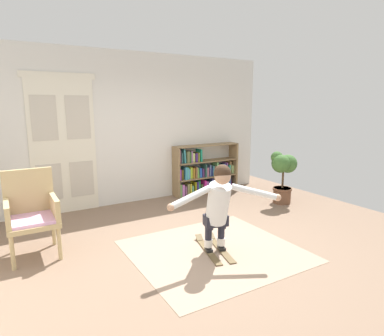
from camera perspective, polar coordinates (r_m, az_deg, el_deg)
ground_plane at (r=4.59m, az=1.66°, el=-13.79°), size 7.20×7.20×0.00m
back_wall at (r=6.53m, az=-10.60°, el=6.70°), size 6.00×0.10×2.90m
double_door at (r=6.17m, az=-21.43°, el=3.83°), size 1.22×0.05×2.45m
rug at (r=4.53m, az=3.94°, el=-14.12°), size 2.13×1.97×0.01m
bookshelf at (r=7.17m, az=2.04°, el=-0.91°), size 1.52×0.30×1.06m
wicker_chair at (r=4.69m, az=-26.09°, el=-6.75°), size 0.60×0.60×1.10m
potted_plant at (r=6.61m, az=15.56°, el=-0.55°), size 0.55×0.40×1.03m
skis_pair at (r=4.54m, az=3.80°, el=-13.74°), size 0.47×0.90×0.07m
person_skier at (r=4.16m, az=4.68°, el=-5.96°), size 1.42×0.73×1.14m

